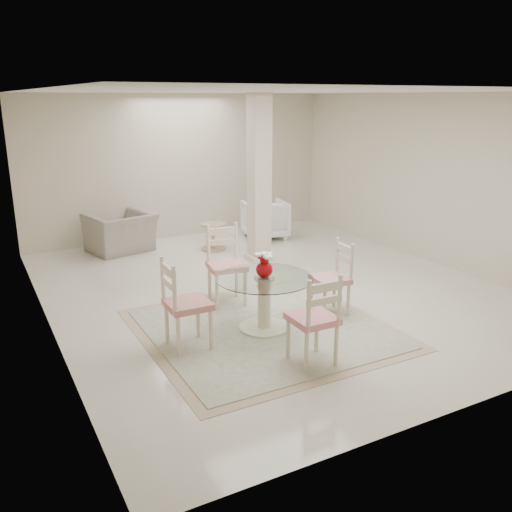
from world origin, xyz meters
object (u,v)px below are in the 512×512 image
dining_chair_west (181,298)px  side_table (213,238)px  dining_chair_east (335,273)px  dining_chair_south (317,313)px  column (259,180)px  recliner_taupe (121,232)px  red_vase (264,265)px  dining_chair_north (225,258)px  dining_table (264,303)px  armchair_white (265,219)px

dining_chair_west → side_table: 4.01m
dining_chair_east → side_table: (-0.12, 3.46, -0.32)m
dining_chair_west → dining_chair_south: 1.44m
column → side_table: column is taller
recliner_taupe → dining_chair_south: bearing=82.6°
red_vase → recliner_taupe: red_vase is taller
dining_chair_north → dining_chair_west: dining_chair_north is taller
dining_chair_west → recliner_taupe: size_ratio=1.06×
red_vase → dining_chair_north: dining_chair_north is taller
dining_table → recliner_taupe: recliner_taupe is taller
column → dining_chair_south: bearing=-109.9°
column → armchair_white: (0.83, 1.28, -0.99)m
dining_chair_west → side_table: size_ratio=2.35×
column → dining_chair_north: (-1.31, -1.48, -0.74)m
recliner_taupe → side_table: 1.62m
column → side_table: 1.54m
red_vase → armchair_white: size_ratio=0.38×
dining_chair_east → armchair_white: size_ratio=1.29×
recliner_taupe → side_table: bearing=141.9°
recliner_taupe → side_table: size_ratio=2.22×
dining_chair_west → recliner_taupe: bearing=-5.5°
armchair_white → red_vase: bearing=71.8°
dining_table → dining_chair_east: dining_chair_east is taller
dining_table → side_table: size_ratio=2.37×
dining_table → dining_chair_south: dining_chair_south is taller
column → dining_chair_south: 3.83m
dining_chair_north → dining_chair_west: 1.45m
red_vase → recliner_taupe: (-0.58, 4.13, -0.45)m
dining_chair_east → recliner_taupe: (-1.60, 4.11, -0.20)m
column → dining_table: 3.00m
dining_chair_north → dining_chair_west: bearing=-124.7°
dining_table → side_table: (0.90, 3.48, -0.11)m
armchair_white → dining_chair_north: bearing=63.4°
red_vase → side_table: 3.64m
dining_chair_south → side_table: 4.59m
column → dining_chair_east: size_ratio=2.62×
dining_chair_east → dining_chair_north: dining_chair_north is taller
red_vase → dining_chair_west: bearing=-178.6°
dining_chair_east → dining_chair_south: (-0.99, -1.04, 0.03)m
dining_chair_north → column: bearing=57.6°
column → recliner_taupe: 2.68m
dining_chair_south → column: bearing=-108.9°
dining_chair_west → armchair_white: bearing=-39.0°
recliner_taupe → side_table: (1.48, -0.66, -0.12)m
dining_table → red_vase: (0.00, -0.00, 0.47)m
column → dining_chair_south: size_ratio=2.50×
column → dining_table: bearing=-117.4°
dining_table → dining_chair_north: bearing=90.8°
side_table → dining_chair_east: bearing=-88.0°
dining_chair_west → side_table: (1.92, 3.50, -0.37)m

